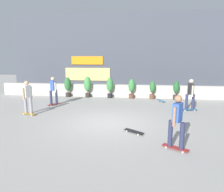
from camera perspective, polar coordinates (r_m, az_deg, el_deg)
ground_plane at (r=8.72m, az=-1.28°, el=-7.64°), size 48.00×48.00×0.00m
planter_wall at (r=14.42m, az=2.30°, el=1.52°), size 18.00×0.40×0.90m
building_backdrop at (r=18.23m, az=3.49°, el=12.23°), size 20.00×2.08×6.50m
potted_plant_0 at (r=14.75m, az=-12.64°, el=2.94°), size 0.48×0.48×1.43m
potted_plant_1 at (r=14.30m, az=-7.05°, el=3.11°), size 0.52×0.52×1.51m
potted_plant_2 at (r=14.00m, az=-0.61°, el=2.79°), size 0.48×0.48×1.43m
potted_plant_3 at (r=13.88m, az=5.68°, el=2.46°), size 0.45×0.45×1.36m
potted_plant_4 at (r=13.92m, az=11.56°, el=1.87°), size 0.38×0.38×1.23m
potted_plant_5 at (r=14.13m, az=18.00°, el=1.84°), size 0.40×0.40×1.27m
skater_by_wall_right at (r=11.26m, az=21.66°, el=0.72°), size 0.82×0.55×1.70m
skater_mid_plaza at (r=12.22m, az=-16.54°, el=1.76°), size 0.63×0.76×1.70m
skater_far_left at (r=10.51m, az=-23.15°, el=-0.04°), size 0.82×0.54×1.70m
skater_by_wall_left at (r=6.24m, az=18.21°, el=-6.60°), size 0.79×0.58×1.70m
skateboard_near_camera at (r=13.29m, az=13.94°, el=-1.28°), size 0.49×0.81×0.08m
skateboard_aside at (r=7.58m, az=6.28°, el=-10.07°), size 0.77×0.62×0.08m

